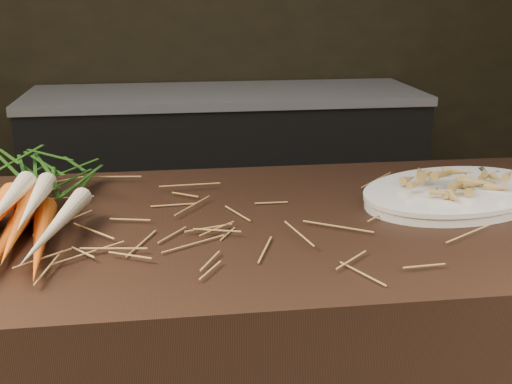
# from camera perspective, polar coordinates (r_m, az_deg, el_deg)

# --- Properties ---
(back_counter) EXTENTS (1.82, 0.62, 0.84)m
(back_counter) POSITION_cam_1_polar(r_m,az_deg,el_deg) (3.11, -2.67, 1.33)
(back_counter) COLOR black
(back_counter) RESTS_ON ground
(straw_bedding) EXTENTS (1.40, 0.60, 0.02)m
(straw_bedding) POSITION_cam_1_polar(r_m,az_deg,el_deg) (1.16, -9.26, -2.39)
(straw_bedding) COLOR #AA833D
(straw_bedding) RESTS_ON main_counter
(root_veg_bunch) EXTENTS (0.23, 0.59, 0.11)m
(root_veg_bunch) POSITION_cam_1_polar(r_m,az_deg,el_deg) (1.23, -19.85, -0.02)
(root_veg_bunch) COLOR #C9510F
(root_veg_bunch) RESTS_ON main_counter
(serving_platter) EXTENTS (0.48, 0.41, 0.02)m
(serving_platter) POSITION_cam_1_polar(r_m,az_deg,el_deg) (1.33, 17.28, -0.24)
(serving_platter) COLOR white
(serving_platter) RESTS_ON main_counter
(roasted_veg_heap) EXTENTS (0.24, 0.21, 0.05)m
(roasted_veg_heap) POSITION_cam_1_polar(r_m,az_deg,el_deg) (1.32, 17.42, 1.13)
(roasted_veg_heap) COLOR #A17A3F
(roasted_veg_heap) RESTS_ON serving_platter
(serving_fork) EXTENTS (0.05, 0.15, 0.00)m
(serving_fork) POSITION_cam_1_polar(r_m,az_deg,el_deg) (1.43, 21.82, 0.96)
(serving_fork) COLOR silver
(serving_fork) RESTS_ON serving_platter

